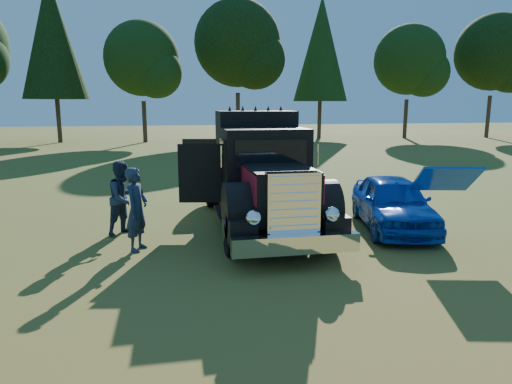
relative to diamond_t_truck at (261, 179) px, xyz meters
The scene contains 6 objects.
ground 1.76m from the diamond_t_truck, 105.79° to the right, with size 120.00×120.00×0.00m, color #315A1A.
treeline 27.35m from the diamond_t_truck, 102.40° to the left, with size 66.14×24.04×13.33m.
diamond_t_truck is the anchor object (origin of this frame).
hotrod_coupe 3.45m from the diamond_t_truck, 12.55° to the right, with size 2.42×4.38×1.89m.
spectator_near 3.36m from the diamond_t_truck, 155.89° to the right, with size 0.67×0.44×1.84m, color #1A2B3D.
spectator_far 3.48m from the diamond_t_truck, behind, with size 0.89×0.69×1.83m, color navy.
Camera 1 is at (-1.96, -10.22, 3.18)m, focal length 32.00 mm.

